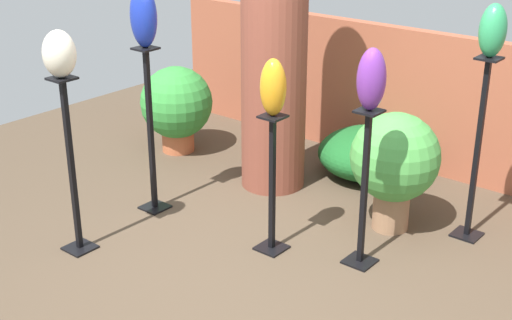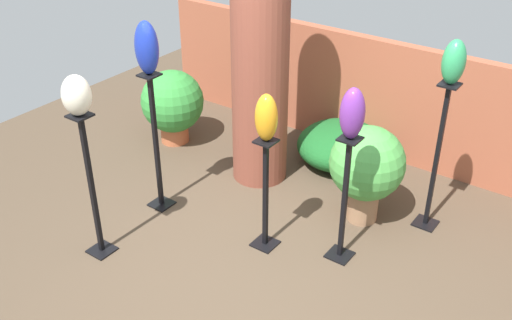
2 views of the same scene
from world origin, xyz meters
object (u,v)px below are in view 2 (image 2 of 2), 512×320
at_px(pedestal_ivory, 93,193).
at_px(pedestal_amber, 266,200).
at_px(art_vase_jade, 454,62).
at_px(pedestal_violet, 344,205).
at_px(art_vase_violet, 352,113).
at_px(pedestal_cobalt, 156,148).
at_px(art_vase_ivory, 76,95).
at_px(potted_plant_mid_right, 367,166).
at_px(potted_plant_front_right, 173,103).
at_px(art_vase_cobalt, 147,48).
at_px(pedestal_jade, 436,164).
at_px(brick_pillar, 260,58).
at_px(art_vase_amber, 266,118).

relative_size(pedestal_ivory, pedestal_amber, 1.26).
relative_size(pedestal_amber, art_vase_jade, 2.79).
distance_m(pedestal_violet, art_vase_violet, 0.81).
bearing_deg(pedestal_cobalt, pedestal_amber, 4.00).
xyz_separation_m(art_vase_ivory, potted_plant_mid_right, (1.57, 1.71, -0.89)).
bearing_deg(pedestal_amber, potted_plant_front_right, 153.69).
xyz_separation_m(art_vase_violet, art_vase_cobalt, (-1.74, -0.32, 0.23)).
bearing_deg(potted_plant_mid_right, pedestal_jade, 26.51).
bearing_deg(brick_pillar, pedestal_amber, -52.17).
bearing_deg(pedestal_violet, art_vase_ivory, -146.00).
bearing_deg(art_vase_amber, pedestal_jade, 47.25).
bearing_deg(pedestal_violet, potted_plant_front_right, 164.37).
bearing_deg(potted_plant_mid_right, pedestal_ivory, -132.40).
relative_size(pedestal_ivory, potted_plant_front_right, 1.54).
distance_m(brick_pillar, pedestal_jade, 1.83).
relative_size(pedestal_cobalt, art_vase_jade, 3.62).
xyz_separation_m(pedestal_violet, pedestal_jade, (0.41, 0.85, 0.12)).
xyz_separation_m(brick_pillar, pedestal_violet, (1.30, -0.67, -0.75)).
relative_size(art_vase_cobalt, potted_plant_mid_right, 0.50).
bearing_deg(pedestal_jade, pedestal_cobalt, -151.47).
relative_size(pedestal_jade, pedestal_cobalt, 1.03).
distance_m(pedestal_jade, art_vase_violet, 1.17).
relative_size(art_vase_ivory, art_vase_cobalt, 0.69).
distance_m(brick_pillar, art_vase_cobalt, 1.12).
distance_m(pedestal_jade, pedestal_cobalt, 2.44).
bearing_deg(art_vase_jade, potted_plant_mid_right, -153.49).
bearing_deg(potted_plant_front_right, art_vase_jade, 2.92).
height_order(pedestal_amber, art_vase_ivory, art_vase_ivory).
relative_size(pedestal_cobalt, potted_plant_front_right, 1.59).
bearing_deg(pedestal_ivory, potted_plant_mid_right, 47.60).
xyz_separation_m(pedestal_cobalt, art_vase_jade, (2.15, 1.17, 0.94)).
xyz_separation_m(pedestal_violet, art_vase_jade, (0.41, 0.85, 1.04)).
height_order(brick_pillar, art_vase_violet, brick_pillar).
bearing_deg(potted_plant_front_right, art_vase_cobalt, -53.36).
bearing_deg(pedestal_jade, potted_plant_front_right, -177.08).
distance_m(brick_pillar, pedestal_cobalt, 1.26).
xyz_separation_m(art_vase_ivory, art_vase_amber, (1.07, 0.88, -0.23)).
height_order(brick_pillar, potted_plant_mid_right, brick_pillar).
height_order(pedestal_ivory, pedestal_jade, pedestal_jade).
bearing_deg(potted_plant_front_right, pedestal_cobalt, -53.36).
relative_size(art_vase_cobalt, potted_plant_front_right, 0.55).
bearing_deg(art_vase_jade, potted_plant_front_right, -177.08).
distance_m(pedestal_violet, art_vase_jade, 1.40).
relative_size(pedestal_jade, art_vase_violet, 3.36).
height_order(pedestal_amber, art_vase_violet, art_vase_violet).
bearing_deg(art_vase_cobalt, art_vase_violet, 10.49).
distance_m(art_vase_jade, art_vase_cobalt, 2.44).
distance_m(pedestal_ivory, potted_plant_mid_right, 2.32).
distance_m(pedestal_cobalt, art_vase_cobalt, 0.94).
distance_m(pedestal_jade, art_vase_cobalt, 2.61).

